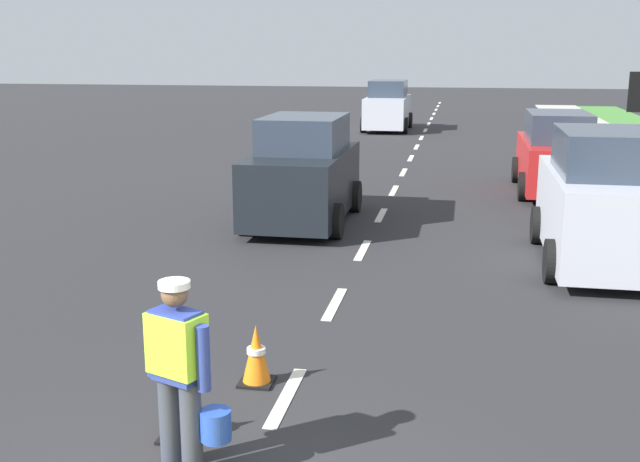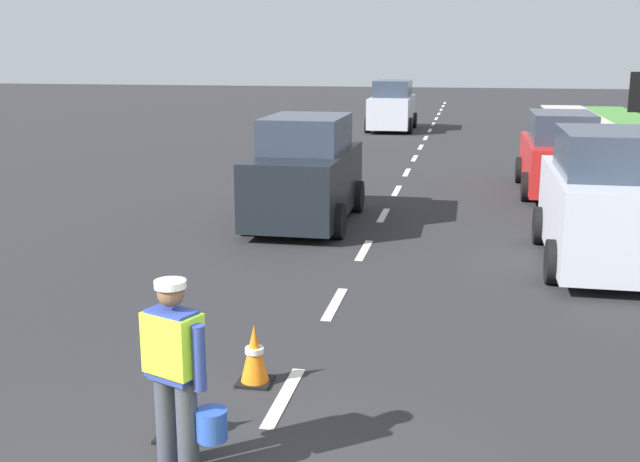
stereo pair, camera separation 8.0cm
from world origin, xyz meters
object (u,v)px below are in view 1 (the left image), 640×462
at_px(traffic_cone_far, 256,355).
at_px(car_oncoming_lead, 303,174).
at_px(road_worker, 181,367).
at_px(car_parked_far, 556,155).
at_px(car_oncoming_third, 388,107).
at_px(car_parked_curbside, 601,203).
at_px(traffic_cone_near, 179,409).

height_order(traffic_cone_far, car_oncoming_lead, car_oncoming_lead).
distance_m(road_worker, car_parked_far, 14.74).
bearing_deg(car_oncoming_third, car_parked_curbside, -75.12).
xyz_separation_m(car_oncoming_lead, car_parked_curbside, (5.42, -2.22, 0.03)).
bearing_deg(road_worker, traffic_cone_near, 114.70).
height_order(traffic_cone_near, car_parked_far, car_parked_far).
relative_size(traffic_cone_far, car_parked_curbside, 0.16).
bearing_deg(car_oncoming_lead, traffic_cone_near, -85.36).
relative_size(road_worker, traffic_cone_near, 2.91).
bearing_deg(traffic_cone_near, traffic_cone_far, 73.41).
bearing_deg(car_parked_far, car_oncoming_third, 111.31).
bearing_deg(traffic_cone_near, car_parked_curbside, 55.58).
distance_m(traffic_cone_near, car_parked_far, 14.34).
bearing_deg(car_oncoming_third, car_oncoming_lead, -89.51).
height_order(traffic_cone_near, car_parked_curbside, car_parked_curbside).
height_order(road_worker, car_oncoming_third, car_oncoming_third).
relative_size(car_oncoming_third, car_oncoming_lead, 1.03).
bearing_deg(traffic_cone_near, car_parked_far, 70.89).
bearing_deg(traffic_cone_near, car_oncoming_third, 91.84).
bearing_deg(car_parked_far, traffic_cone_near, -109.11).
xyz_separation_m(road_worker, traffic_cone_far, (0.14, 1.79, -0.61)).
bearing_deg(traffic_cone_far, car_parked_curbside, 52.27).
distance_m(traffic_cone_near, car_oncoming_third, 27.88).
height_order(car_oncoming_lead, car_parked_far, car_oncoming_lead).
bearing_deg(road_worker, car_oncoming_third, 92.29).
relative_size(car_parked_curbside, car_parked_far, 0.95).
height_order(road_worker, traffic_cone_near, road_worker).
distance_m(traffic_cone_far, car_parked_far, 13.01).
bearing_deg(car_oncoming_third, traffic_cone_far, -87.25).
relative_size(traffic_cone_near, car_parked_curbside, 0.14).
distance_m(road_worker, car_oncoming_lead, 9.63).
distance_m(traffic_cone_near, car_oncoming_lead, 9.12).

